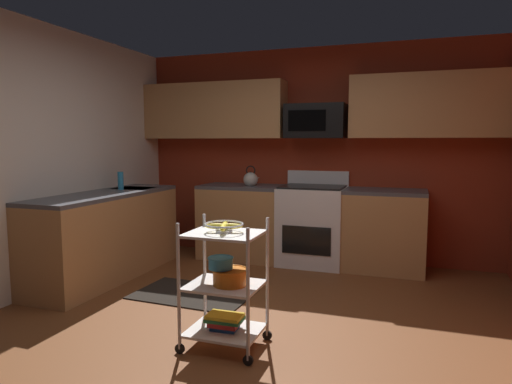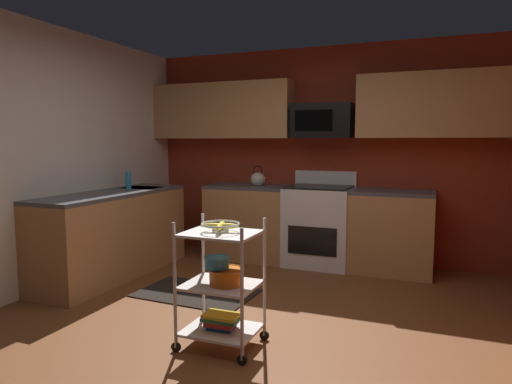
% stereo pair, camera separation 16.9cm
% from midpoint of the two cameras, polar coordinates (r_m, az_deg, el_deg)
% --- Properties ---
extents(floor, '(4.40, 4.80, 0.04)m').
position_cam_midpoint_polar(floor, '(3.70, -2.70, -17.25)').
color(floor, brown).
rests_on(floor, ground).
extents(wall_back, '(4.52, 0.06, 2.60)m').
position_cam_midpoint_polar(wall_back, '(5.72, 6.41, 4.69)').
color(wall_back, maroon).
rests_on(wall_back, ground).
extents(wall_left, '(0.06, 4.80, 2.60)m').
position_cam_midpoint_polar(wall_left, '(4.71, -28.91, 3.61)').
color(wall_left, silver).
rests_on(wall_left, ground).
extents(counter_run, '(3.54, 2.55, 0.92)m').
position_cam_midpoint_polar(counter_run, '(5.24, -4.57, -4.65)').
color(counter_run, '#B27F4C').
rests_on(counter_run, ground).
extents(oven_range, '(0.76, 0.65, 1.10)m').
position_cam_midpoint_polar(oven_range, '(5.47, 6.20, -4.05)').
color(oven_range, white).
rests_on(oven_range, ground).
extents(upper_cabinets, '(4.40, 0.33, 0.70)m').
position_cam_midpoint_polar(upper_cabinets, '(5.54, 5.87, 10.34)').
color(upper_cabinets, '#B27F4C').
extents(microwave, '(0.70, 0.39, 0.40)m').
position_cam_midpoint_polar(microwave, '(5.49, 6.60, 8.80)').
color(microwave, black).
extents(rolling_cart, '(0.57, 0.43, 0.91)m').
position_cam_midpoint_polar(rolling_cart, '(3.29, -5.46, -11.52)').
color(rolling_cart, silver).
rests_on(rolling_cart, ground).
extents(fruit_bowl, '(0.27, 0.27, 0.07)m').
position_cam_midpoint_polar(fruit_bowl, '(3.18, -5.54, -4.25)').
color(fruit_bowl, silver).
rests_on(fruit_bowl, rolling_cart).
extents(mixing_bowl_large, '(0.25, 0.25, 0.11)m').
position_cam_midpoint_polar(mixing_bowl_large, '(3.25, -4.82, -10.49)').
color(mixing_bowl_large, orange).
rests_on(mixing_bowl_large, rolling_cart).
extents(mixing_bowl_small, '(0.18, 0.18, 0.08)m').
position_cam_midpoint_polar(mixing_bowl_small, '(3.24, -5.97, -8.76)').
color(mixing_bowl_small, '#338CBF').
rests_on(mixing_bowl_small, rolling_cart).
extents(book_stack, '(0.26, 0.18, 0.11)m').
position_cam_midpoint_polar(book_stack, '(3.38, -5.41, -15.79)').
color(book_stack, '#1E4C8C').
rests_on(book_stack, rolling_cart).
extents(kettle, '(0.21, 0.18, 0.26)m').
position_cam_midpoint_polar(kettle, '(5.62, -1.53, 1.60)').
color(kettle, beige).
rests_on(kettle, counter_run).
extents(dish_soap_bottle, '(0.06, 0.06, 0.20)m').
position_cam_midpoint_polar(dish_soap_bottle, '(5.38, -17.44, 1.35)').
color(dish_soap_bottle, '#2D8CBF').
rests_on(dish_soap_bottle, counter_run).
extents(floor_rug, '(1.13, 0.74, 0.01)m').
position_cam_midpoint_polar(floor_rug, '(4.52, -8.94, -12.49)').
color(floor_rug, black).
rests_on(floor_rug, ground).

